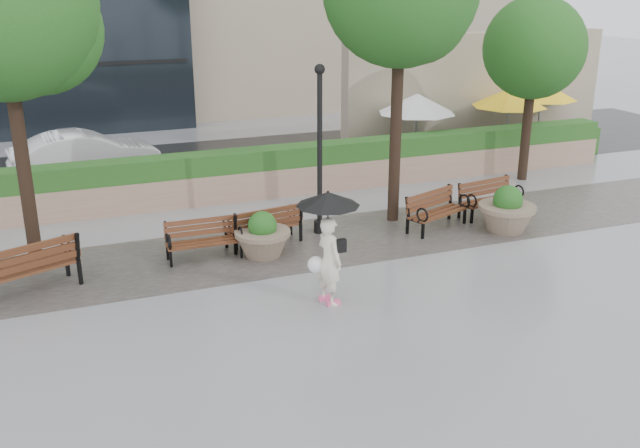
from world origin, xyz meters
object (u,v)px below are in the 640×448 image
object	(u,v)px
bench_3	(436,218)
pedestrian	(328,237)
bench_1	(204,248)
car_right	(86,155)
bench_0	(26,279)
lamppost	(320,162)
bench_4	(489,206)
planter_right	(507,213)
planter_left	(263,239)
bench_2	(264,233)

from	to	relation	value
bench_3	pedestrian	size ratio (longest dim) A/B	0.84
bench_1	car_right	distance (m)	7.98
bench_0	bench_1	bearing A→B (deg)	166.60
lamppost	bench_4	bearing A→B (deg)	-4.99
bench_1	bench_4	world-z (taller)	bench_4
planter_right	car_right	xyz separation A→B (m)	(-9.02, 8.60, 0.28)
planter_right	pedestrian	xyz separation A→B (m)	(-5.46, -2.12, 0.87)
planter_right	lamppost	world-z (taller)	lamppost
planter_left	lamppost	size ratio (longest dim) A/B	0.31
bench_2	car_right	world-z (taller)	car_right
bench_1	car_right	world-z (taller)	car_right
bench_1	planter_right	size ratio (longest dim) A/B	1.20
bench_3	bench_4	size ratio (longest dim) A/B	1.02
bench_2	planter_right	xyz separation A→B (m)	(5.69, -1.23, 0.17)
bench_1	car_right	size ratio (longest dim) A/B	0.37
bench_0	bench_1	world-z (taller)	bench_0
lamppost	bench_3	bearing A→B (deg)	-15.76
bench_3	planter_left	xyz separation A→B (m)	(-4.45, -0.18, 0.13)
bench_1	planter_left	bearing A→B (deg)	-12.37
bench_2	bench_4	xyz separation A→B (m)	(5.98, -0.10, -0.01)
bench_0	planter_left	distance (m)	4.84
car_right	pedestrian	world-z (taller)	pedestrian
bench_2	lamppost	xyz separation A→B (m)	(1.48, 0.30, 1.47)
bench_4	lamppost	world-z (taller)	lamppost
bench_3	lamppost	world-z (taller)	lamppost
planter_left	lamppost	bearing A→B (deg)	29.13
bench_0	bench_2	world-z (taller)	bench_0
bench_0	bench_4	size ratio (longest dim) A/B	1.23
bench_1	planter_right	world-z (taller)	planter_right
bench_2	car_right	distance (m)	8.11
pedestrian	planter_left	bearing A→B (deg)	-4.25
bench_1	pedestrian	distance (m)	3.59
bench_1	bench_4	bearing A→B (deg)	3.12
bench_2	pedestrian	distance (m)	3.51
bench_4	planter_left	world-z (taller)	planter_left
bench_1	bench_2	xyz separation A→B (m)	(1.46, 0.36, 0.02)
car_right	bench_2	bearing A→B (deg)	-162.63
bench_0	car_right	bearing A→B (deg)	-123.86
bench_4	lamppost	xyz separation A→B (m)	(-4.50, 0.39, 1.48)
bench_3	car_right	distance (m)	10.90
planter_right	car_right	world-z (taller)	car_right
planter_right	bench_1	bearing A→B (deg)	173.11
bench_1	pedestrian	bearing A→B (deg)	-59.33
car_right	planter_right	bearing A→B (deg)	-140.57
bench_3	bench_4	xyz separation A→B (m)	(1.76, 0.38, -0.00)
planter_left	car_right	xyz separation A→B (m)	(-3.10, 8.03, 0.32)
bench_1	lamppost	world-z (taller)	lamppost
bench_0	bench_2	xyz separation A→B (m)	(5.06, 0.91, -0.05)
bench_3	bench_4	world-z (taller)	bench_3
bench_4	car_right	world-z (taller)	car_right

